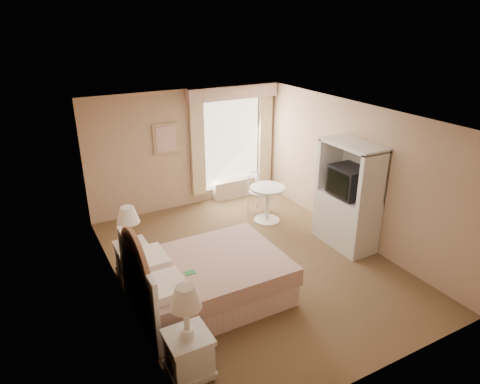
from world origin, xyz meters
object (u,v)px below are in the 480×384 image
armoire (348,204)px  nightstand_far (132,251)px  cafe_chair (257,188)px  round_table (267,198)px  nightstand_near (188,344)px  bed (203,279)px

armoire → nightstand_far: bearing=167.7°
nightstand_far → cafe_chair: nightstand_far is taller
round_table → armoire: (0.75, -1.45, 0.30)m
nightstand_near → nightstand_far: (-0.00, 2.32, -0.00)m
nightstand_far → round_table: 2.98m
round_table → bed: bearing=-141.0°
bed → nightstand_far: bed is taller
nightstand_near → round_table: (2.90, 2.98, 0.04)m
nightstand_near → round_table: size_ratio=1.62×
nightstand_far → round_table: size_ratio=1.61×
nightstand_far → bed: bearing=-57.0°
bed → round_table: bed is taller
bed → armoire: armoire is taller
nightstand_far → nightstand_near: bearing=-90.0°
cafe_chair → nightstand_far: bearing=178.6°
round_table → cafe_chair: (0.06, 0.51, 0.02)m
cafe_chair → armoire: armoire is taller
bed → round_table: (2.18, 1.77, 0.14)m
nightstand_near → armoire: 3.97m
round_table → armoire: 1.66m
bed → armoire: size_ratio=1.12×
nightstand_near → round_table: nightstand_near is taller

